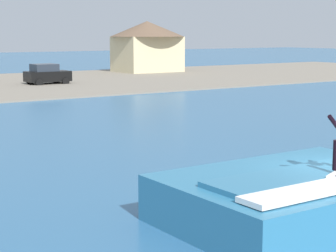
% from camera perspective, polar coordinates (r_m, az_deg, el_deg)
% --- Properties ---
extents(wave_crest, '(6.44, 4.40, 1.28)m').
position_cam_1_polar(wave_crest, '(15.09, 12.32, -6.52)').
color(wave_crest, teal).
rests_on(wave_crest, ground_plane).
extents(car_far_shore, '(3.80, 2.29, 1.86)m').
position_cam_1_polar(car_far_shore, '(54.14, -11.42, 4.84)').
color(car_far_shore, black).
rests_on(car_far_shore, ground_plane).
extents(house_gabled_white, '(8.54, 8.54, 5.89)m').
position_cam_1_polar(house_gabled_white, '(69.92, -1.99, 7.89)').
color(house_gabled_white, beige).
rests_on(house_gabled_white, ground_plane).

